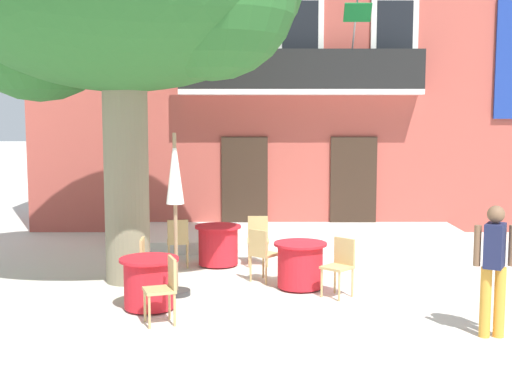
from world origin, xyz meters
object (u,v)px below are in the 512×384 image
Objects in this scene: cafe_chair_near_tree_0 at (166,285)px; cafe_chair_front_0 at (259,237)px; cafe_table_front at (219,245)px; cafe_umbrella at (176,190)px; cafe_chair_front_1 at (179,239)px; cafe_chair_middle_1 at (263,251)px; cafe_table_middle at (301,265)px; cafe_chair_near_tree_1 at (150,262)px; ground_planter_left at (125,230)px; pedestrian_near_entrance at (495,263)px; cafe_chair_middle_0 at (342,263)px; cafe_table_near_tree at (151,283)px.

cafe_chair_near_tree_0 is 1.00× the size of cafe_chair_front_0.
cafe_table_front is 2.51m from cafe_umbrella.
cafe_chair_front_1 is (-0.21, 3.39, 0.00)m from cafe_chair_near_tree_0.
cafe_chair_front_0 is 1.51m from cafe_chair_front_1.
cafe_chair_front_1 is at bearing 93.55° from cafe_chair_near_tree_0.
cafe_chair_front_0 is (-0.06, 1.36, 0.00)m from cafe_chair_middle_1.
cafe_chair_near_tree_0 is at bearing -98.36° from cafe_table_front.
cafe_chair_near_tree_1 is at bearing -169.65° from cafe_table_middle.
cafe_chair_middle_1 is at bearing -57.56° from cafe_table_front.
cafe_chair_middle_1 is 4.48m from ground_planter_left.
cafe_chair_near_tree_0 is at bearing 172.48° from pedestrian_near_entrance.
ground_planter_left is at bearing 134.92° from cafe_chair_middle_0.
cafe_chair_middle_0 is (2.98, -0.03, 0.00)m from cafe_chair_near_tree_1.
cafe_chair_near_tree_0 and cafe_chair_middle_0 have the same top height.
cafe_chair_front_1 is 5.97m from pedestrian_near_entrance.
cafe_chair_middle_1 is 1.00× the size of cafe_chair_front_1.
cafe_chair_middle_0 is 2.59m from cafe_chair_front_0.
ground_planter_left is at bearing 136.70° from cafe_table_front.
cafe_chair_middle_1 reaches higher than cafe_table_middle.
cafe_table_middle is (2.27, 1.18, 0.00)m from cafe_table_near_tree.
cafe_chair_middle_0 is 1.51m from cafe_chair_middle_1.
cafe_table_near_tree is 0.34× the size of cafe_umbrella.
pedestrian_near_entrance is at bearing -44.39° from cafe_chair_middle_1.
cafe_umbrella is at bearing 69.13° from cafe_table_near_tree.
cafe_chair_front_1 is (0.23, 1.96, 0.00)m from cafe_chair_near_tree_1.
cafe_umbrella is (-0.02, 1.47, 1.14)m from cafe_chair_near_tree_0.
cafe_chair_middle_1 is (1.77, 0.86, 0.00)m from cafe_chair_near_tree_1.
cafe_table_front is (0.96, 2.14, -0.14)m from cafe_chair_near_tree_1.
pedestrian_near_entrance reaches higher than ground_planter_left.
cafe_chair_middle_1 is at bearing 135.61° from pedestrian_near_entrance.
cafe_chair_near_tree_1 is 2.43m from cafe_table_middle.
cafe_table_front is 0.77m from cafe_chair_front_1.
cafe_chair_front_0 reaches higher than cafe_table_near_tree.
cafe_table_near_tree is 0.51× the size of pedestrian_near_entrance.
cafe_table_near_tree reaches higher than ground_planter_left.
cafe_table_front is 0.51× the size of pedestrian_near_entrance.
cafe_table_middle and cafe_table_front have the same top height.
cafe_table_near_tree is 1.00× the size of cafe_table_front.
cafe_table_front is at bearing 81.64° from cafe_chair_near_tree_0.
cafe_chair_near_tree_1 is 1.05× the size of cafe_table_front.
pedestrian_near_entrance reaches higher than cafe_chair_front_1.
cafe_chair_near_tree_0 and cafe_chair_front_1 have the same top height.
cafe_chair_front_0 is (1.59, 2.97, 0.14)m from cafe_table_near_tree.
cafe_table_front is at bearing 122.44° from cafe_chair_middle_1.
cafe_table_front is at bearing 75.51° from cafe_umbrella.
cafe_chair_near_tree_0 is 1.05× the size of cafe_table_front.
cafe_chair_front_1 reaches higher than cafe_table_near_tree.
cafe_chair_near_tree_0 is 0.54× the size of pedestrian_near_entrance.
cafe_table_middle is at bearing -49.89° from cafe_table_front.
ground_planter_left is at bearing 146.14° from cafe_chair_front_0.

